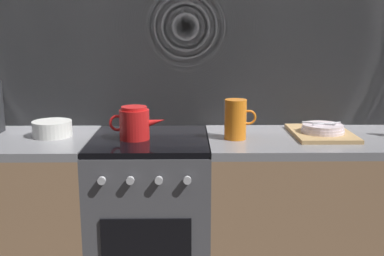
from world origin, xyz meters
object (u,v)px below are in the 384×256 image
at_px(stove_unit, 151,220).
at_px(kettle, 135,123).
at_px(dish_pile, 322,131).
at_px(mixing_bowl, 52,129).
at_px(pitcher, 236,119).

relative_size(stove_unit, kettle, 3.16).
xyz_separation_m(stove_unit, dish_pile, (0.89, 0.04, 0.47)).
xyz_separation_m(mixing_bowl, dish_pile, (1.39, -0.00, -0.02)).
bearing_deg(dish_pile, pitcher, -171.88).
relative_size(mixing_bowl, dish_pile, 0.50).
height_order(kettle, pitcher, pitcher).
bearing_deg(mixing_bowl, pitcher, -4.14).
bearing_deg(pitcher, kettle, 179.91).
relative_size(kettle, pitcher, 1.42).
distance_m(stove_unit, dish_pile, 1.01).
xyz_separation_m(mixing_bowl, pitcher, (0.94, -0.07, 0.06)).
bearing_deg(dish_pile, mixing_bowl, 179.88).
relative_size(stove_unit, dish_pile, 2.25).
distance_m(stove_unit, pitcher, 0.70).
distance_m(stove_unit, kettle, 0.54).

